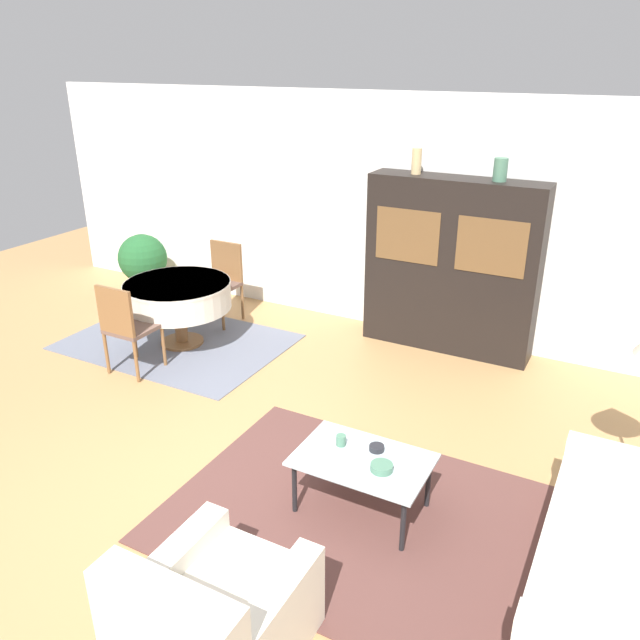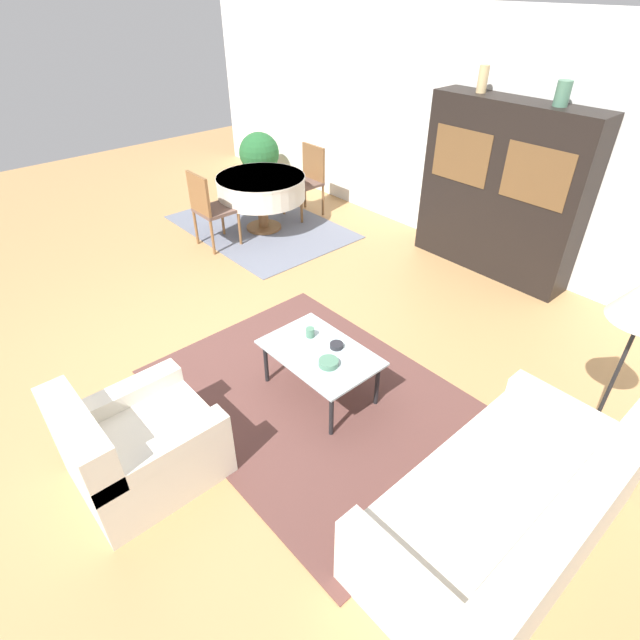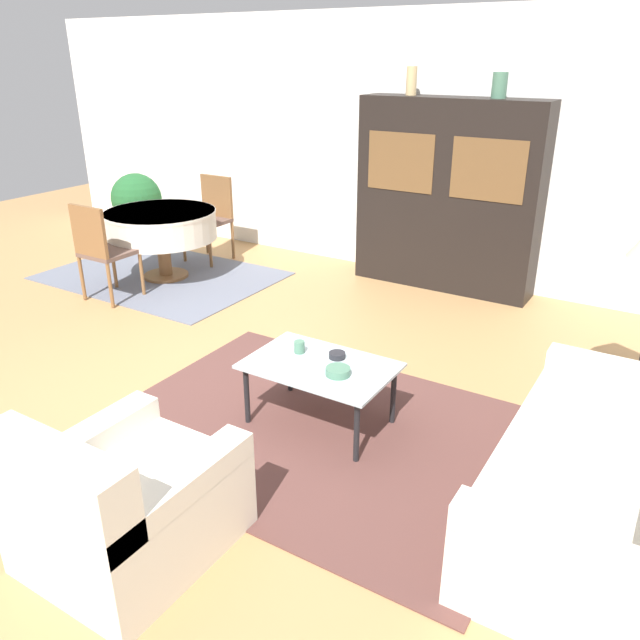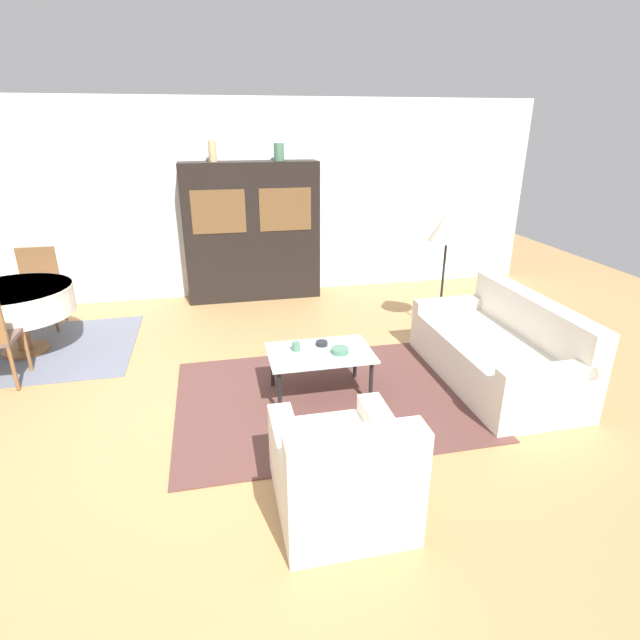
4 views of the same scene
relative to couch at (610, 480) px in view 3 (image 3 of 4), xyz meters
The scene contains 17 objects.
ground_plane 2.87m from the couch, behind, with size 14.00×14.00×0.00m, color tan.
wall_back 4.47m from the couch, 130.77° to the left, with size 10.00×0.06×2.70m.
area_rug 1.75m from the couch, behind, with size 2.70×2.00×0.01m.
dining_rug 5.12m from the couch, 160.83° to the left, with size 2.44×1.71×0.01m.
couch is the anchor object (origin of this frame).
armchair 2.42m from the couch, 143.88° to the right, with size 0.81×0.92×0.80m.
coffee_table 1.77m from the couch, behind, with size 0.94×0.62×0.43m.
display_cabinet 3.74m from the couch, 124.52° to the left, with size 1.85×0.42×1.89m.
dining_table 5.05m from the couch, 160.53° to the left, with size 1.17×1.17×0.73m.
dining_chair_near 4.84m from the couch, 169.61° to the left, with size 0.44×0.44×0.96m.
dining_chair_far 5.37m from the couch, 152.36° to the left, with size 0.44×0.44×0.96m.
cup 1.99m from the couch, behind, with size 0.07×0.07×0.08m.
bowl 1.61m from the couch, behind, with size 0.16×0.16×0.05m.
bowl_small 1.74m from the couch, behind, with size 0.11×0.11×0.04m.
vase_tall 4.32m from the couch, 130.03° to the left, with size 0.10×0.10×0.27m.
vase_short 3.87m from the couch, 118.96° to the left, with size 0.14×0.14×0.23m.
potted_plant 6.82m from the couch, 156.44° to the left, with size 0.65×0.65×0.84m.
Camera 3 is at (2.93, -2.62, 2.28)m, focal length 35.00 mm.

